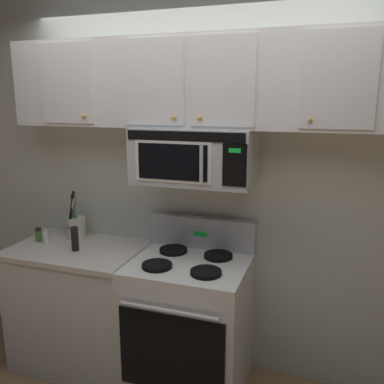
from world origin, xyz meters
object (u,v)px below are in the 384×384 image
over_range_microwave (195,156)px  salt_shaker (46,236)px  pepper_mill (75,239)px  stove_range (189,322)px  spice_jar (39,235)px  utensil_crock_cream (76,225)px

over_range_microwave → salt_shaker: bearing=-173.9°
pepper_mill → over_range_microwave: bearing=12.3°
stove_range → spice_jar: size_ratio=10.94×
salt_shaker → spice_jar: salt_shaker is taller
utensil_crock_cream → salt_shaker: utensil_crock_cream is taller
salt_shaker → over_range_microwave: bearing=6.1°
stove_range → utensil_crock_cream: size_ratio=3.04×
salt_shaker → spice_jar: (-0.07, 0.01, -0.00)m
utensil_crock_cream → pepper_mill: bearing=-57.9°
spice_jar → stove_range: bearing=-0.6°
stove_range → spice_jar: stove_range is taller
over_range_microwave → salt_shaker: 1.27m
over_range_microwave → spice_jar: size_ratio=7.43×
utensil_crock_cream → spice_jar: bearing=-145.0°
stove_range → pepper_mill: size_ratio=6.58×
salt_shaker → pepper_mill: bearing=-11.3°
utensil_crock_cream → salt_shaker: size_ratio=3.31×
pepper_mill → stove_range: bearing=4.2°
over_range_microwave → utensil_crock_cream: 1.12m
salt_shaker → pepper_mill: pepper_mill is taller
salt_shaker → spice_jar: size_ratio=1.09×
salt_shaker → utensil_crock_cream: bearing=48.7°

